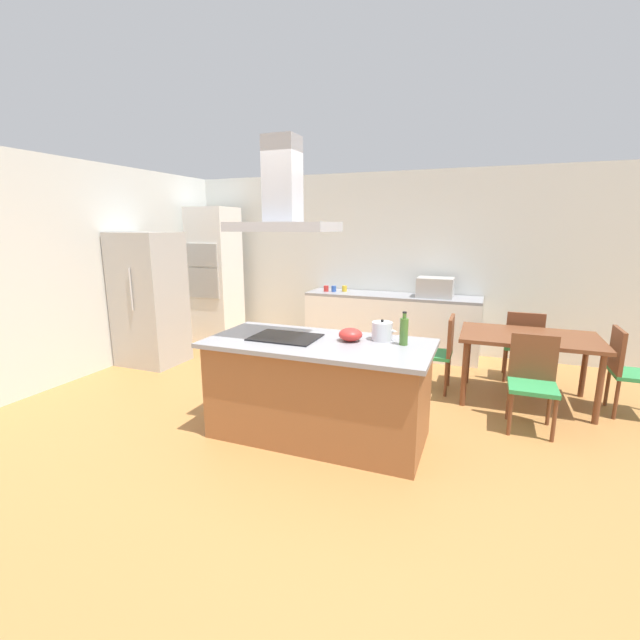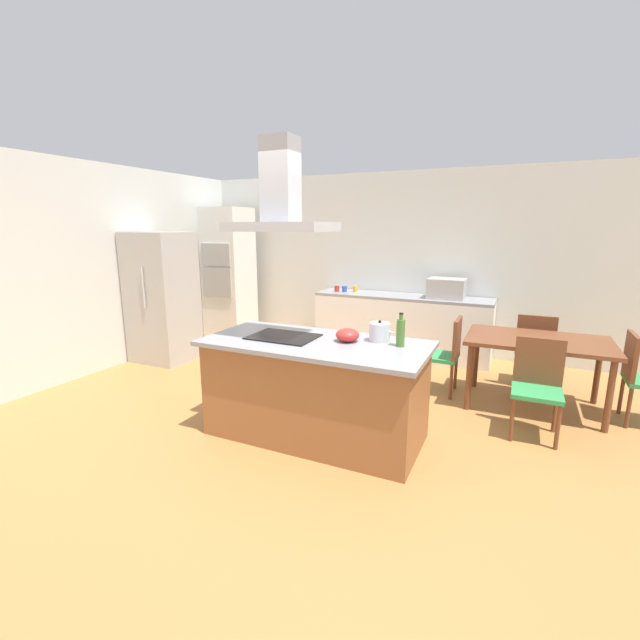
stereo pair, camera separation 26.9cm
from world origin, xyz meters
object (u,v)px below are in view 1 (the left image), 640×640
object	(u,v)px
wall_oven_stack	(215,275)
chair_at_left_end	(440,348)
range_hood	(283,201)
countertop_microwave	(435,287)
chair_facing_island	(533,376)
cooktop	(285,337)
chair_at_right_end	(627,366)
coffee_mug_red	(326,289)
dining_table	(529,343)
tea_kettle	(382,331)
coffee_mug_yellow	(344,289)
coffee_mug_blue	(334,289)
olive_oil_bottle	(404,331)
chair_facing_back_wall	(523,342)
refrigerator	(150,299)
mixing_bowl	(350,335)

from	to	relation	value
wall_oven_stack	chair_at_left_end	size ratio (longest dim) A/B	2.47
wall_oven_stack	range_hood	bearing A→B (deg)	-45.77
countertop_microwave	chair_facing_island	bearing A→B (deg)	-59.71
cooktop	chair_at_right_end	bearing A→B (deg)	27.14
coffee_mug_red	dining_table	size ratio (longest dim) A/B	0.06
dining_table	chair_at_left_end	size ratio (longest dim) A/B	1.57
tea_kettle	dining_table	bearing A→B (deg)	45.39
tea_kettle	chair_at_right_end	distance (m)	2.63
coffee_mug_yellow	tea_kettle	bearing A→B (deg)	-65.41
cooktop	chair_at_left_end	distance (m)	2.04
coffee_mug_yellow	chair_at_right_end	xyz separation A→B (m)	(3.45, -1.35, -0.44)
countertop_microwave	wall_oven_stack	bearing A→B (deg)	-176.25
cooktop	chair_at_right_end	world-z (taller)	cooktop
coffee_mug_red	coffee_mug_blue	distance (m)	0.12
coffee_mug_red	coffee_mug_yellow	bearing A→B (deg)	19.96
chair_at_right_end	coffee_mug_red	bearing A→B (deg)	161.39
cooktop	dining_table	xyz separation A→B (m)	(2.15, 1.57, -0.24)
coffee_mug_blue	chair_facing_island	size ratio (longest dim) A/B	0.10
olive_oil_bottle	chair_facing_island	size ratio (longest dim) A/B	0.33
chair_facing_island	chair_facing_back_wall	world-z (taller)	same
wall_oven_stack	dining_table	bearing A→B (deg)	-12.83
refrigerator	chair_at_right_end	xyz separation A→B (m)	(5.72, 0.38, -0.40)
mixing_bowl	chair_at_left_end	distance (m)	1.65
cooktop	coffee_mug_red	distance (m)	2.90
chair_at_right_end	coffee_mug_yellow	bearing A→B (deg)	158.62
olive_oil_bottle	chair_facing_back_wall	world-z (taller)	olive_oil_bottle
olive_oil_bottle	coffee_mug_red	xyz separation A→B (m)	(-1.70, 2.67, -0.08)
dining_table	chair_facing_back_wall	world-z (taller)	chair_facing_back_wall
tea_kettle	chair_facing_back_wall	world-z (taller)	tea_kettle
mixing_bowl	wall_oven_stack	xyz separation A→B (m)	(-3.16, 2.53, 0.14)
chair_at_right_end	chair_at_left_end	bearing A→B (deg)	180.00
coffee_mug_yellow	dining_table	bearing A→B (deg)	-28.05
coffee_mug_yellow	chair_at_left_end	world-z (taller)	coffee_mug_yellow
chair_facing_back_wall	refrigerator	bearing A→B (deg)	-167.73
refrigerator	coffee_mug_yellow	bearing A→B (deg)	37.31
chair_at_right_end	coffee_mug_blue	bearing A→B (deg)	160.49
coffee_mug_red	coffee_mug_yellow	world-z (taller)	same
chair_at_right_end	chair_at_left_end	size ratio (longest dim) A/B	1.00
tea_kettle	range_hood	xyz separation A→B (m)	(-0.84, -0.24, 1.12)
countertop_microwave	wall_oven_stack	xyz separation A→B (m)	(-3.57, -0.23, 0.06)
refrigerator	chair_at_right_end	distance (m)	5.75
mixing_bowl	tea_kettle	bearing A→B (deg)	26.58
chair_facing_back_wall	chair_at_left_end	world-z (taller)	same
coffee_mug_blue	chair_facing_island	distance (m)	3.34
coffee_mug_red	chair_at_left_end	distance (m)	2.31
countertop_microwave	dining_table	world-z (taller)	countertop_microwave
mixing_bowl	wall_oven_stack	bearing A→B (deg)	141.32
mixing_bowl	chair_facing_back_wall	distance (m)	2.67
countertop_microwave	wall_oven_stack	distance (m)	3.58
chair_at_left_end	wall_oven_stack	bearing A→B (deg)	164.23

